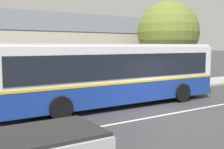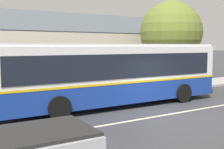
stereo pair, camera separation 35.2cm
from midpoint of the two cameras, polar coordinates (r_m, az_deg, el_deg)
ground_plane at (r=12.90m, az=11.02°, el=-7.86°), size 300.00×300.00×0.00m
sidewalk_far at (r=17.60m, az=-2.70°, el=-3.83°), size 60.00×3.00×0.15m
lane_divider_stripe at (r=12.90m, az=11.02°, el=-7.84°), size 60.00×0.16×0.01m
community_building at (r=24.28m, az=-18.69°, el=3.35°), size 25.25×10.93×7.00m
transit_bus at (r=14.14m, az=-0.63°, el=0.37°), size 12.08×2.85×3.13m
street_tree_primary at (r=22.05m, az=10.95°, el=7.99°), size 4.70×4.70×6.42m
bus_stop_sign at (r=20.25m, az=13.18°, el=1.75°), size 0.36×0.07×2.40m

